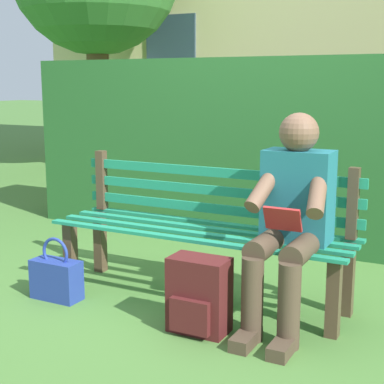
{
  "coord_description": "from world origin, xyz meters",
  "views": [
    {
      "loc": [
        -1.55,
        3.1,
        1.35
      ],
      "look_at": [
        0.0,
        0.1,
        0.7
      ],
      "focal_mm": 54.21,
      "sensor_mm": 36.0,
      "label": 1
    }
  ],
  "objects_px": {
    "backpack": "(199,296)",
    "park_bench": "(205,227)",
    "handbag": "(56,278)",
    "person_seated": "(291,215)"
  },
  "relations": [
    {
      "from": "backpack",
      "to": "handbag",
      "type": "relative_size",
      "value": 1.04
    },
    {
      "from": "park_bench",
      "to": "handbag",
      "type": "height_order",
      "value": "park_bench"
    },
    {
      "from": "park_bench",
      "to": "backpack",
      "type": "xyz_separation_m",
      "value": [
        -0.21,
        0.5,
        -0.25
      ]
    },
    {
      "from": "person_seated",
      "to": "backpack",
      "type": "relative_size",
      "value": 2.83
    },
    {
      "from": "backpack",
      "to": "park_bench",
      "type": "bearing_deg",
      "value": -67.1
    },
    {
      "from": "person_seated",
      "to": "handbag",
      "type": "height_order",
      "value": "person_seated"
    },
    {
      "from": "handbag",
      "to": "park_bench",
      "type": "bearing_deg",
      "value": -148.85
    },
    {
      "from": "person_seated",
      "to": "handbag",
      "type": "distance_m",
      "value": 1.53
    },
    {
      "from": "park_bench",
      "to": "handbag",
      "type": "bearing_deg",
      "value": 31.15
    },
    {
      "from": "park_bench",
      "to": "backpack",
      "type": "height_order",
      "value": "park_bench"
    }
  ]
}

